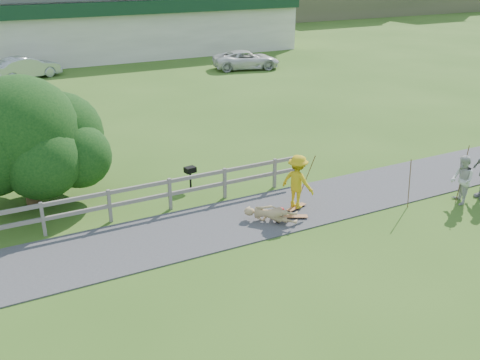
{
  "coord_description": "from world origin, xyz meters",
  "views": [
    {
      "loc": [
        -7.31,
        -12.0,
        7.72
      ],
      "look_at": [
        -0.08,
        2.0,
        1.16
      ],
      "focal_mm": 40.0,
      "sensor_mm": 36.0,
      "label": 1
    }
  ],
  "objects_px": {
    "spectator_a": "(462,180)",
    "car_silver": "(26,68)",
    "car_white": "(246,60)",
    "tree": "(26,159)",
    "bbq": "(190,178)",
    "skater_fallen": "(271,214)",
    "skater_rider": "(297,184)"
  },
  "relations": [
    {
      "from": "skater_rider",
      "to": "spectator_a",
      "type": "height_order",
      "value": "skater_rider"
    },
    {
      "from": "spectator_a",
      "to": "car_silver",
      "type": "height_order",
      "value": "spectator_a"
    },
    {
      "from": "bbq",
      "to": "spectator_a",
      "type": "bearing_deg",
      "value": -44.61
    },
    {
      "from": "skater_rider",
      "to": "car_silver",
      "type": "height_order",
      "value": "skater_rider"
    },
    {
      "from": "skater_fallen",
      "to": "bbq",
      "type": "relative_size",
      "value": 2.03
    },
    {
      "from": "skater_fallen",
      "to": "spectator_a",
      "type": "bearing_deg",
      "value": -58.43
    },
    {
      "from": "car_silver",
      "to": "spectator_a",
      "type": "bearing_deg",
      "value": -179.43
    },
    {
      "from": "tree",
      "to": "bbq",
      "type": "bearing_deg",
      "value": -14.13
    },
    {
      "from": "car_silver",
      "to": "skater_rider",
      "type": "bearing_deg",
      "value": 171.62
    },
    {
      "from": "tree",
      "to": "bbq",
      "type": "relative_size",
      "value": 7.26
    },
    {
      "from": "spectator_a",
      "to": "skater_fallen",
      "type": "bearing_deg",
      "value": -76.47
    },
    {
      "from": "spectator_a",
      "to": "tree",
      "type": "relative_size",
      "value": 0.28
    },
    {
      "from": "car_white",
      "to": "bbq",
      "type": "distance_m",
      "value": 22.69
    },
    {
      "from": "skater_fallen",
      "to": "tree",
      "type": "bearing_deg",
      "value": 97.95
    },
    {
      "from": "spectator_a",
      "to": "car_white",
      "type": "distance_m",
      "value": 24.82
    },
    {
      "from": "skater_fallen",
      "to": "spectator_a",
      "type": "xyz_separation_m",
      "value": [
        6.44,
        -1.65,
        0.54
      ]
    },
    {
      "from": "skater_fallen",
      "to": "spectator_a",
      "type": "height_order",
      "value": "spectator_a"
    },
    {
      "from": "car_white",
      "to": "tree",
      "type": "xyz_separation_m",
      "value": [
        -17.61,
        -17.7,
        0.89
      ]
    },
    {
      "from": "spectator_a",
      "to": "bbq",
      "type": "xyz_separation_m",
      "value": [
        -7.62,
        5.34,
        -0.43
      ]
    },
    {
      "from": "skater_rider",
      "to": "skater_fallen",
      "type": "bearing_deg",
      "value": 85.21
    },
    {
      "from": "skater_fallen",
      "to": "tree",
      "type": "distance_m",
      "value": 8.25
    },
    {
      "from": "car_white",
      "to": "tree",
      "type": "height_order",
      "value": "tree"
    },
    {
      "from": "skater_rider",
      "to": "spectator_a",
      "type": "distance_m",
      "value": 5.59
    },
    {
      "from": "car_silver",
      "to": "bbq",
      "type": "height_order",
      "value": "car_silver"
    },
    {
      "from": "car_silver",
      "to": "tree",
      "type": "height_order",
      "value": "tree"
    },
    {
      "from": "skater_fallen",
      "to": "car_silver",
      "type": "distance_m",
      "value": 26.85
    },
    {
      "from": "skater_rider",
      "to": "skater_fallen",
      "type": "distance_m",
      "value": 1.46
    },
    {
      "from": "skater_fallen",
      "to": "car_white",
      "type": "distance_m",
      "value": 25.32
    },
    {
      "from": "skater_rider",
      "to": "car_white",
      "type": "relative_size",
      "value": 0.37
    },
    {
      "from": "skater_fallen",
      "to": "car_silver",
      "type": "relative_size",
      "value": 0.36
    },
    {
      "from": "car_white",
      "to": "skater_fallen",
      "type": "bearing_deg",
      "value": 166.51
    },
    {
      "from": "skater_rider",
      "to": "car_silver",
      "type": "xyz_separation_m",
      "value": [
        -5.18,
        26.11,
        -0.15
      ]
    }
  ]
}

